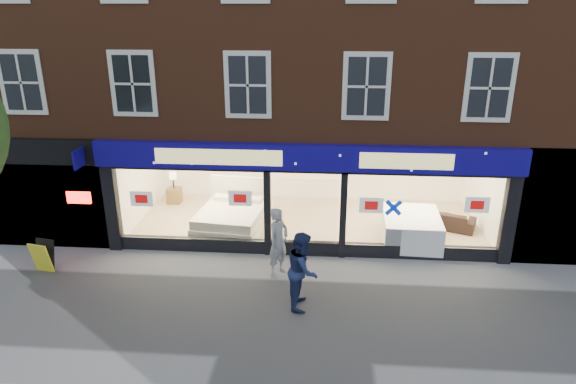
# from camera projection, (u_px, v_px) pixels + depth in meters

# --- Properties ---
(ground) EXTENTS (120.00, 120.00, 0.00)m
(ground) POSITION_uv_depth(u_px,v_px,m) (298.00, 316.00, 11.82)
(ground) COLOR gray
(ground) RESTS_ON ground
(showroom_floor) EXTENTS (11.00, 4.50, 0.10)m
(showroom_floor) POSITION_uv_depth(u_px,v_px,m) (308.00, 222.00, 16.70)
(showroom_floor) COLOR tan
(showroom_floor) RESTS_ON ground
(building) EXTENTS (19.00, 8.26, 10.30)m
(building) POSITION_uv_depth(u_px,v_px,m) (312.00, 6.00, 15.97)
(building) COLOR brown
(building) RESTS_ON ground
(display_bed) EXTENTS (2.26, 2.62, 1.37)m
(display_bed) POSITION_uv_depth(u_px,v_px,m) (232.00, 217.00, 16.01)
(display_bed) COLOR beige
(display_bed) RESTS_ON showroom_floor
(bedside_table) EXTENTS (0.48, 0.48, 0.55)m
(bedside_table) POSITION_uv_depth(u_px,v_px,m) (174.00, 195.00, 18.10)
(bedside_table) COLOR brown
(bedside_table) RESTS_ON showroom_floor
(mattress_stack) EXTENTS (1.72, 2.13, 0.81)m
(mattress_stack) POSITION_uv_depth(u_px,v_px,m) (411.00, 228.00, 15.16)
(mattress_stack) COLOR white
(mattress_stack) RESTS_ON showroom_floor
(sofa) EXTENTS (2.04, 1.41, 0.56)m
(sofa) POSITION_uv_depth(u_px,v_px,m) (443.00, 218.00, 16.16)
(sofa) COLOR black
(sofa) RESTS_ON showroom_floor
(a_board) EXTENTS (0.64, 0.48, 0.88)m
(a_board) POSITION_uv_depth(u_px,v_px,m) (43.00, 256.00, 13.63)
(a_board) COLOR yellow
(a_board) RESTS_ON ground
(pedestrian_grey) EXTENTS (0.74, 0.81, 1.86)m
(pedestrian_grey) POSITION_uv_depth(u_px,v_px,m) (278.00, 242.00, 13.33)
(pedestrian_grey) COLOR #919498
(pedestrian_grey) RESTS_ON ground
(pedestrian_blue) EXTENTS (0.75, 0.94, 1.88)m
(pedestrian_blue) POSITION_uv_depth(u_px,v_px,m) (303.00, 270.00, 11.92)
(pedestrian_blue) COLOR navy
(pedestrian_blue) RESTS_ON ground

